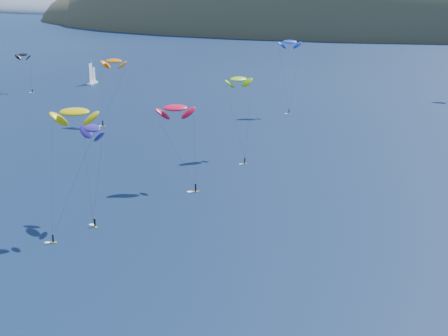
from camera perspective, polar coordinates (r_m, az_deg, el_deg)
island at (r=606.77m, az=14.20°, el=11.49°), size 730.00×300.00×210.00m
headland at (r=923.26m, az=-18.52°, el=13.53°), size 460.00×250.00×60.00m
sailboat at (r=287.32m, az=-11.93°, el=7.70°), size 8.45×7.35×10.68m
kitesurfer_1 at (r=209.30m, az=-10.06°, el=9.61°), size 8.52×9.57×22.70m
kitesurfer_2 at (r=120.15m, az=-13.53°, el=5.00°), size 9.38×11.65×25.73m
kitesurfer_3 at (r=169.20m, az=1.34°, el=8.12°), size 8.53×14.03×22.81m
kitesurfer_4 at (r=222.01m, az=6.04°, el=11.40°), size 8.54×5.97×27.07m
kitesurfer_9 at (r=144.58m, az=-4.46°, el=5.49°), size 11.48×8.93×20.75m
kitesurfer_10 at (r=127.02m, az=-11.96°, el=3.56°), size 8.51×10.53×20.79m
kitesurfer_12 at (r=276.15m, az=-17.90°, el=9.83°), size 9.33×6.01×17.12m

